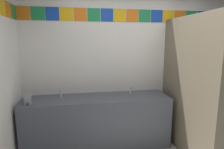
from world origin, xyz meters
TOP-DOWN VIEW (x-y plane):
  - wall_back at (-0.00, 1.56)m, footprint 3.64×0.09m
  - vanity_counter at (-0.63, 1.23)m, footprint 2.27×0.59m
  - faucet_left at (-1.20, 1.32)m, footprint 0.04×0.10m
  - faucet_right at (-0.06, 1.32)m, footprint 0.04×0.10m
  - soap_dispenser at (-1.62, 1.05)m, footprint 0.09×0.09m
  - stall_divider at (0.78, 0.56)m, footprint 0.92×1.42m
  - toilet at (1.18, 1.11)m, footprint 0.39×0.49m

SIDE VIEW (x-z plane):
  - toilet at x=1.18m, z-range -0.07..0.67m
  - vanity_counter at x=-0.63m, z-range 0.01..0.83m
  - faucet_left at x=-1.20m, z-range 0.81..0.95m
  - faucet_right at x=-0.06m, z-range 0.81..0.95m
  - soap_dispenser at x=-1.62m, z-range 0.82..0.98m
  - stall_divider at x=0.78m, z-range 0.00..2.05m
  - wall_back at x=0.00m, z-range 0.01..2.64m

